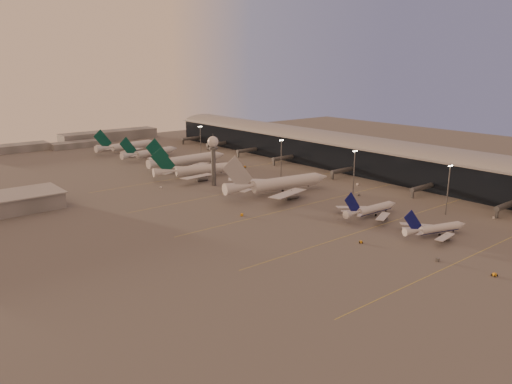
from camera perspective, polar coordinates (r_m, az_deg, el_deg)
ground at (r=211.70m, az=12.83°, el=-5.48°), size 700.00×700.00×0.00m
taxiway_markings at (r=268.10m, az=7.42°, el=-0.96°), size 180.00×185.25×0.02m
terminal at (r=357.76m, az=9.81°, el=4.58°), size 57.00×362.00×23.04m
radar_tower at (r=295.31m, az=-4.91°, el=4.71°), size 6.40×6.40×31.10m
mast_a at (r=254.63m, az=21.12°, el=0.52°), size 3.60×0.56×25.00m
mast_b at (r=282.53m, az=11.16°, el=2.55°), size 3.60×0.56×25.00m
mast_c at (r=316.30m, az=2.90°, el=4.07°), size 3.60×0.56×25.00m
mast_d at (r=385.75m, az=-6.36°, el=5.91°), size 3.60×0.56×25.00m
distant_horizon at (r=478.75m, az=-19.22°, el=5.67°), size 165.00×37.50×9.00m
narrowbody_near at (r=224.80m, az=19.82°, el=-4.10°), size 32.41×25.48×13.02m
narrowbody_mid at (r=243.77m, az=13.04°, el=-2.10°), size 36.77×29.33×14.36m
widebody_white at (r=279.27m, az=2.64°, el=0.66°), size 68.51×54.52×24.20m
greentail_a at (r=321.05m, az=-6.78°, el=2.31°), size 56.26×44.96×20.72m
greentail_b at (r=352.09m, az=-7.73°, el=3.44°), size 64.08×51.69×23.26m
greentail_c at (r=390.86m, az=-11.93°, el=4.25°), size 52.15×41.80×19.04m
greentail_d at (r=424.21m, az=-14.49°, el=4.94°), size 57.48×46.11×20.96m
gsv_truck_a at (r=198.04m, az=20.10°, el=-7.06°), size 6.46×3.38×2.48m
gsv_tug_near at (r=192.17m, az=25.59°, el=-8.53°), size 3.09×4.06×1.03m
gsv_catering_a at (r=259.90m, az=25.54°, el=-2.37°), size 5.10×3.84×3.83m
gsv_tug_mid at (r=208.27m, az=11.91°, el=-5.62°), size 3.65×3.57×0.91m
gsv_truck_b at (r=280.80m, az=11.73°, el=-0.22°), size 5.36×3.42×2.04m
gsv_truck_c at (r=239.28m, az=-1.59°, el=-2.44°), size 6.17×5.47×2.47m
gsv_catering_b at (r=304.82m, az=11.58°, el=1.19°), size 5.73×2.95×4.59m
gsv_tug_far at (r=287.91m, az=1.23°, el=0.34°), size 2.38×3.47×0.92m
gsv_truck_d at (r=296.87m, az=-10.90°, el=0.63°), size 3.42×5.51×2.09m
gsv_tug_hangar at (r=349.37m, az=-1.30°, el=2.89°), size 4.14×3.00×1.07m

